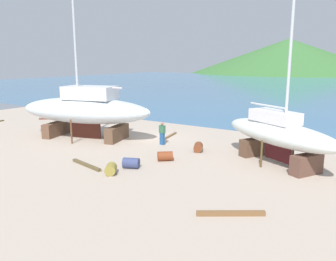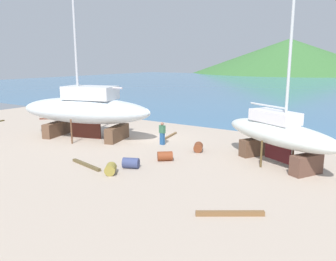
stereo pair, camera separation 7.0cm
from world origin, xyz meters
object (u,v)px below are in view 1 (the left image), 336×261
object	(u,v)px
barrel_tipped_left	(58,118)
sailboat_far_slipway	(279,133)
barrel_rust_far	(111,169)
barrel_by_slipway	(165,156)
worker	(162,133)
sailboat_large_starboard	(85,109)
barrel_ochre	(131,163)
barrel_blue_faded	(198,147)

from	to	relation	value
barrel_tipped_left	sailboat_far_slipway	bearing A→B (deg)	-6.99
barrel_rust_far	barrel_by_slipway	size ratio (longest dim) A/B	0.87
sailboat_far_slipway	barrel_by_slipway	size ratio (longest dim) A/B	15.71
worker	barrel_tipped_left	world-z (taller)	worker
sailboat_large_starboard	barrel_by_slipway	bearing A→B (deg)	153.39
barrel_ochre	sailboat_large_starboard	bearing A→B (deg)	152.59
barrel_by_slipway	barrel_blue_faded	bearing A→B (deg)	77.59
barrel_tipped_left	barrel_blue_faded	size ratio (longest dim) A/B	1.06
sailboat_large_starboard	barrel_rust_far	world-z (taller)	sailboat_large_starboard
sailboat_far_slipway	barrel_tipped_left	world-z (taller)	sailboat_far_slipway
sailboat_large_starboard	barrel_by_slipway	xyz separation A→B (m)	(8.55, -1.75, -1.97)
barrel_by_slipway	sailboat_far_slipway	bearing A→B (deg)	27.65
barrel_ochre	barrel_tipped_left	bearing A→B (deg)	153.27
barrel_by_slipway	sailboat_large_starboard	bearing A→B (deg)	168.41
barrel_blue_faded	barrel_ochre	bearing A→B (deg)	-105.35
worker	barrel_by_slipway	bearing A→B (deg)	46.16
barrel_tipped_left	barrel_blue_faded	bearing A→B (deg)	-9.24
barrel_ochre	barrel_rust_far	size ratio (longest dim) A/B	1.16
sailboat_far_slipway	barrel_ochre	world-z (taller)	sailboat_far_slipway
worker	barrel_blue_faded	size ratio (longest dim) A/B	1.96
barrel_blue_faded	sailboat_far_slipway	bearing A→B (deg)	0.77
barrel_ochre	barrel_by_slipway	bearing A→B (deg)	70.90
barrel_blue_faded	barrel_by_slipway	xyz separation A→B (m)	(-0.66, -2.99, -0.01)
barrel_blue_faded	barrel_rust_far	xyz separation A→B (m)	(-1.69, -6.66, -0.01)
sailboat_far_slipway	barrel_ochre	size ratio (longest dim) A/B	15.66
sailboat_large_starboard	sailboat_far_slipway	world-z (taller)	sailboat_large_starboard
worker	barrel_rust_far	bearing A→B (deg)	20.76
sailboat_large_starboard	barrel_rust_far	xyz separation A→B (m)	(7.51, -5.43, -1.96)
barrel_rust_far	barrel_by_slipway	bearing A→B (deg)	74.24
worker	barrel_ochre	world-z (taller)	worker
barrel_tipped_left	barrel_by_slipway	size ratio (longest dim) A/B	0.99
worker	barrel_by_slipway	distance (m)	4.08
worker	sailboat_far_slipway	bearing A→B (deg)	98.21
sailboat_far_slipway	sailboat_large_starboard	bearing A→B (deg)	-145.52
sailboat_large_starboard	barrel_blue_faded	world-z (taller)	sailboat_large_starboard
barrel_rust_far	barrel_blue_faded	bearing A→B (deg)	75.73
worker	barrel_ochre	bearing A→B (deg)	25.93
barrel_blue_faded	barrel_by_slipway	world-z (taller)	barrel_blue_faded
barrel_blue_faded	barrel_rust_far	bearing A→B (deg)	-104.27
barrel_blue_faded	barrel_rust_far	size ratio (longest dim) A/B	1.07
barrel_tipped_left	barrel_blue_faded	distance (m)	17.81
barrel_tipped_left	barrel_ochre	bearing A→B (deg)	-26.73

